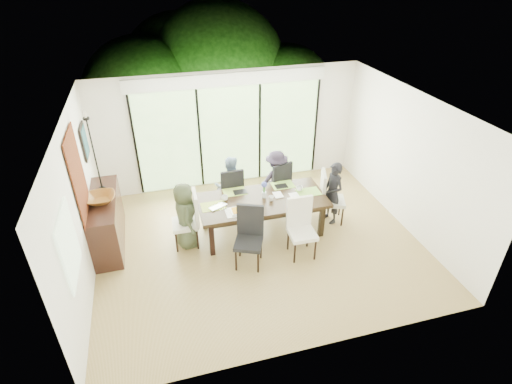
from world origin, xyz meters
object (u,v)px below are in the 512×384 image
object	(u,v)px
sideboard	(107,221)
person_far_right	(276,180)
chair_far_left	(230,190)
person_far_left	(230,186)
chair_left_end	(185,220)
chair_near_left	(249,239)
chair_right_end	(333,197)
person_left_end	(185,215)
bowl	(100,199)
table_top	(262,200)
cup_a	(225,198)
person_right_end	(333,193)
chair_far_right	(276,183)
vase	(264,195)
cup_c	(300,189)
chair_near_right	(303,230)
laptop	(220,208)
cup_b	(271,199)

from	to	relation	value
sideboard	person_far_right	bearing A→B (deg)	6.30
chair_far_left	person_far_left	xyz separation A→B (m)	(0.00, -0.02, 0.10)
chair_left_end	chair_far_left	size ratio (longest dim) A/B	1.00
chair_near_left	chair_right_end	bearing A→B (deg)	46.70
person_left_end	bowl	size ratio (longest dim) A/B	2.52
table_top	cup_a	distance (m)	0.72
person_right_end	person_far_right	size ratio (longest dim) A/B	1.00
chair_far_right	person_left_end	world-z (taller)	person_left_end
person_left_end	vase	world-z (taller)	person_left_end
cup_c	chair_near_right	bearing A→B (deg)	-107.19
person_far_left	chair_right_end	bearing A→B (deg)	161.94
chair_left_end	chair_near_right	xyz separation A→B (m)	(2.00, -0.87, 0.00)
laptop	cup_a	bearing A→B (deg)	33.27
chair_far_right	bowl	bearing A→B (deg)	-9.09
vase	bowl	distance (m)	2.98
chair_near_left	person_left_end	distance (m)	1.31
cup_a	bowl	size ratio (longest dim) A/B	0.24
table_top	chair_near_right	bearing A→B (deg)	-60.11
cup_c	chair_far_left	bearing A→B (deg)	149.04
cup_c	vase	bearing A→B (deg)	-176.19
chair_left_end	person_right_end	world-z (taller)	person_right_end
chair_far_left	person_far_right	size ratio (longest dim) A/B	0.85
person_right_end	person_far_left	xyz separation A→B (m)	(-1.93, 0.83, 0.00)
chair_far_left	chair_far_right	world-z (taller)	same
laptop	cup_b	xyz separation A→B (m)	(1.00, 0.00, 0.03)
vase	bowl	size ratio (longest dim) A/B	0.23
person_right_end	table_top	bearing A→B (deg)	-103.82
chair_far_right	person_far_right	world-z (taller)	person_far_right
chair_near_right	table_top	bearing A→B (deg)	121.61
vase	sideboard	world-z (taller)	sideboard
sideboard	bowl	xyz separation A→B (m)	(0.00, -0.10, 0.56)
chair_left_end	person_left_end	world-z (taller)	person_left_end
chair_near_left	cup_a	xyz separation A→B (m)	(-0.20, 1.02, 0.25)
sideboard	person_left_end	bearing A→B (deg)	-17.41
laptop	bowl	distance (m)	2.13
person_far_right	bowl	distance (m)	3.51
vase	sideboard	distance (m)	3.00
person_left_end	cup_b	xyz separation A→B (m)	(1.63, -0.10, 0.15)
chair_near_right	person_far_left	xyz separation A→B (m)	(-0.95, 1.70, 0.10)
table_top	laptop	size ratio (longest dim) A/B	7.27
chair_far_left	person_right_end	xyz separation A→B (m)	(1.93, -0.85, 0.10)
chair_far_right	person_right_end	world-z (taller)	person_right_end
chair_far_left	vase	xyz separation A→B (m)	(0.50, -0.80, 0.27)
person_far_left	person_far_right	world-z (taller)	same
chair_near_right	person_far_left	bearing A→B (deg)	120.92
cup_c	sideboard	world-z (taller)	sideboard
chair_left_end	chair_right_end	bearing A→B (deg)	92.22
chair_right_end	person_left_end	xyz separation A→B (m)	(-2.98, 0.00, 0.10)
person_left_end	sideboard	distance (m)	1.51
chair_far_right	sideboard	xyz separation A→B (m)	(-3.46, -0.40, -0.07)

